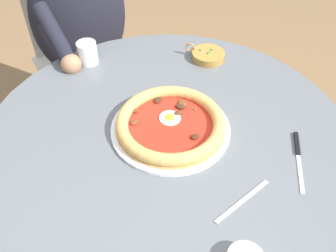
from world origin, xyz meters
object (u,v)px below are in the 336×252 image
at_px(olive_pan, 208,55).
at_px(diner_person, 86,56).
at_px(pizza_on_plate, 170,124).
at_px(cafe_chair_diner, 77,47).
at_px(dining_table, 167,162).
at_px(water_glass, 88,54).
at_px(steak_knife, 298,152).
at_px(fork_utensil, 242,201).

bearing_deg(olive_pan, diner_person, 47.60).
height_order(pizza_on_plate, cafe_chair_diner, cafe_chair_diner).
relative_size(dining_table, olive_pan, 8.09).
xyz_separation_m(water_glass, cafe_chair_diner, (0.44, 0.05, -0.24)).
relative_size(pizza_on_plate, diner_person, 0.28).
bearing_deg(steak_knife, dining_table, 64.33).
bearing_deg(steak_knife, cafe_chair_diner, 29.06).
height_order(steak_knife, cafe_chair_diner, cafe_chair_diner).
bearing_deg(fork_utensil, pizza_on_plate, 21.80).
distance_m(dining_table, fork_utensil, 0.32).
height_order(pizza_on_plate, diner_person, diner_person).
distance_m(steak_knife, olive_pan, 0.48).
distance_m(steak_knife, cafe_chair_diner, 1.15).
xyz_separation_m(dining_table, fork_utensil, (-0.26, -0.12, 0.13)).
height_order(pizza_on_plate, olive_pan, olive_pan).
height_order(olive_pan, fork_utensil, olive_pan).
bearing_deg(fork_utensil, diner_person, 18.14).
height_order(olive_pan, cafe_chair_diner, cafe_chair_diner).
height_order(water_glass, cafe_chair_diner, cafe_chair_diner).
bearing_deg(cafe_chair_diner, olive_pan, -138.82).
relative_size(fork_utensil, cafe_chair_diner, 0.20).
distance_m(water_glass, steak_knife, 0.74).
xyz_separation_m(steak_knife, fork_utensil, (-0.11, 0.20, -0.00)).
bearing_deg(steak_knife, fork_utensil, 118.45).
bearing_deg(olive_pan, water_glass, 79.47).
bearing_deg(dining_table, fork_utensil, -155.21).
height_order(pizza_on_plate, steak_knife, pizza_on_plate).
bearing_deg(fork_utensil, dining_table, 24.79).
bearing_deg(olive_pan, dining_table, 145.16).
xyz_separation_m(steak_knife, cafe_chair_diner, (0.99, 0.55, -0.21)).
bearing_deg(dining_table, olive_pan, -34.84).
distance_m(olive_pan, fork_utensil, 0.59).
relative_size(water_glass, diner_person, 0.06).
height_order(dining_table, cafe_chair_diner, cafe_chair_diner).
bearing_deg(dining_table, diner_person, 15.50).
xyz_separation_m(olive_pan, diner_person, (0.38, 0.42, -0.19)).
distance_m(dining_table, olive_pan, 0.41).
distance_m(pizza_on_plate, olive_pan, 0.37).
xyz_separation_m(olive_pan, cafe_chair_diner, (0.52, 0.45, -0.22)).
bearing_deg(olive_pan, steak_knife, -168.30).
xyz_separation_m(steak_knife, olive_pan, (0.47, 0.10, 0.01)).
relative_size(steak_knife, olive_pan, 1.50).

